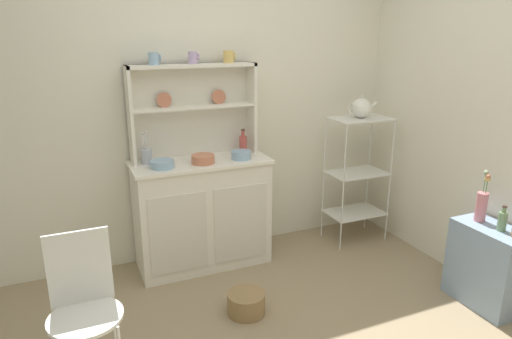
% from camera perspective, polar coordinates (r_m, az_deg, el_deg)
% --- Properties ---
extents(wall_back, '(3.84, 0.05, 2.50)m').
position_cam_1_polar(wall_back, '(3.64, -6.17, 8.42)').
color(wall_back, silver).
rests_on(wall_back, ground).
extents(hutch_cabinet, '(1.04, 0.45, 0.85)m').
position_cam_1_polar(hutch_cabinet, '(3.57, -6.77, -5.30)').
color(hutch_cabinet, white).
rests_on(hutch_cabinet, ground).
extents(hutch_shelf_unit, '(0.97, 0.18, 0.70)m').
position_cam_1_polar(hutch_shelf_unit, '(3.51, -8.02, 8.23)').
color(hutch_shelf_unit, silver).
rests_on(hutch_shelf_unit, hutch_cabinet).
extents(bakers_rack, '(0.49, 0.32, 1.09)m').
position_cam_1_polar(bakers_rack, '(3.99, 12.61, 0.26)').
color(bakers_rack, silver).
rests_on(bakers_rack, ground).
extents(side_shelf_blue, '(0.28, 0.48, 0.56)m').
position_cam_1_polar(side_shelf_blue, '(3.47, 27.11, -10.73)').
color(side_shelf_blue, '#849EBC').
rests_on(side_shelf_blue, ground).
extents(wire_chair, '(0.36, 0.36, 0.85)m').
position_cam_1_polar(wire_chair, '(2.47, -20.87, -15.00)').
color(wire_chair, white).
rests_on(wire_chair, ground).
extents(floor_basket, '(0.25, 0.25, 0.14)m').
position_cam_1_polar(floor_basket, '(3.11, -1.23, -16.43)').
color(floor_basket, '#93754C').
rests_on(floor_basket, ground).
extents(cup_sky_0, '(0.09, 0.07, 0.09)m').
position_cam_1_polar(cup_sky_0, '(3.37, -12.71, 13.44)').
color(cup_sky_0, '#8EB2D1').
rests_on(cup_sky_0, hutch_shelf_unit).
extents(cup_lilac_1, '(0.08, 0.07, 0.09)m').
position_cam_1_polar(cup_lilac_1, '(3.44, -7.91, 13.75)').
color(cup_lilac_1, '#B79ECC').
rests_on(cup_lilac_1, hutch_shelf_unit).
extents(cup_gold_2, '(0.09, 0.08, 0.09)m').
position_cam_1_polar(cup_gold_2, '(3.52, -3.44, 13.97)').
color(cup_gold_2, '#DBB760').
rests_on(cup_gold_2, hutch_shelf_unit).
extents(bowl_mixing_large, '(0.17, 0.17, 0.06)m').
position_cam_1_polar(bowl_mixing_large, '(3.29, -11.69, 0.67)').
color(bowl_mixing_large, '#8EB2D1').
rests_on(bowl_mixing_large, hutch_cabinet).
extents(bowl_floral_medium, '(0.17, 0.17, 0.06)m').
position_cam_1_polar(bowl_floral_medium, '(3.36, -6.67, 1.32)').
color(bowl_floral_medium, '#C67556').
rests_on(bowl_floral_medium, hutch_cabinet).
extents(bowl_cream_small, '(0.15, 0.15, 0.06)m').
position_cam_1_polar(bowl_cream_small, '(3.46, -1.88, 1.85)').
color(bowl_cream_small, '#8EB2D1').
rests_on(bowl_cream_small, hutch_cabinet).
extents(jam_bottle, '(0.06, 0.06, 0.19)m').
position_cam_1_polar(jam_bottle, '(3.62, -1.63, 3.27)').
color(jam_bottle, '#B74C47').
rests_on(jam_bottle, hutch_cabinet).
extents(utensil_jar, '(0.08, 0.08, 0.25)m').
position_cam_1_polar(utensil_jar, '(3.41, -13.58, 1.69)').
color(utensil_jar, '#B2B7C6').
rests_on(utensil_jar, hutch_cabinet).
extents(porcelain_teapot, '(0.25, 0.16, 0.19)m').
position_cam_1_polar(porcelain_teapot, '(3.88, 13.07, 7.53)').
color(porcelain_teapot, white).
rests_on(porcelain_teapot, bakers_rack).
extents(flower_vase, '(0.07, 0.07, 0.35)m').
position_cam_1_polar(flower_vase, '(3.39, 26.50, -3.87)').
color(flower_vase, '#D17A84').
rests_on(flower_vase, side_shelf_blue).
extents(oil_bottle, '(0.06, 0.06, 0.17)m').
position_cam_1_polar(oil_bottle, '(3.31, 28.54, -5.64)').
color(oil_bottle, '#6B8C60').
rests_on(oil_bottle, side_shelf_blue).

